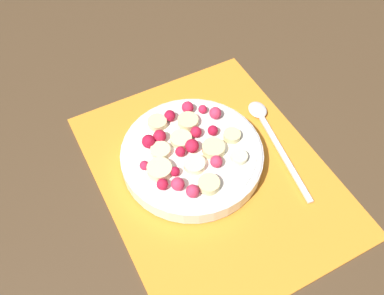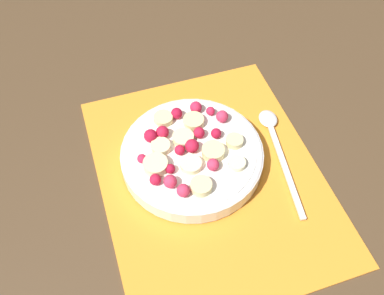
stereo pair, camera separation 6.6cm
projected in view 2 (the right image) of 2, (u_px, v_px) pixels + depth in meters
The scene contains 4 objects.
ground_plane at pixel (210, 177), 0.67m from camera, with size 3.00×3.00×0.00m, color #4C3823.
placemat at pixel (210, 176), 0.67m from camera, with size 0.43×0.34×0.01m.
fruit_bowl at pixel (191, 154), 0.67m from camera, with size 0.22×0.22×0.05m.
spoon at pixel (275, 138), 0.71m from camera, with size 0.21×0.05×0.01m.
Camera 2 is at (0.34, -0.14, 0.57)m, focal length 40.00 mm.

